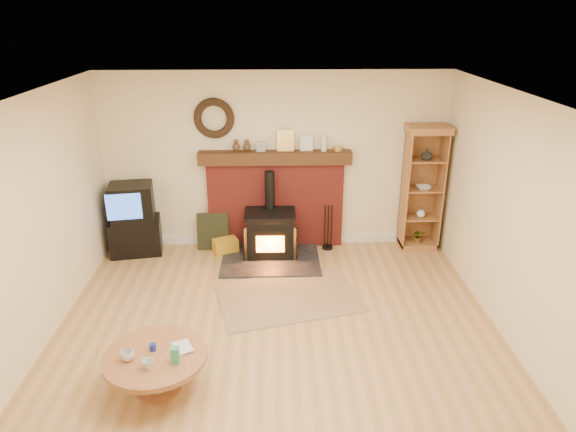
{
  "coord_description": "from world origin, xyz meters",
  "views": [
    {
      "loc": [
        -0.02,
        -4.49,
        3.38
      ],
      "look_at": [
        0.14,
        1.0,
        1.15
      ],
      "focal_mm": 32.0,
      "sensor_mm": 36.0,
      "label": 1
    }
  ],
  "objects_px": {
    "wood_stove": "(270,236)",
    "curio_cabinet": "(422,188)",
    "tv_unit": "(134,221)",
    "coffee_table": "(156,361)"
  },
  "relations": [
    {
      "from": "wood_stove",
      "to": "curio_cabinet",
      "type": "xyz_separation_m",
      "value": [
        2.23,
        0.28,
        0.61
      ]
    },
    {
      "from": "tv_unit",
      "to": "curio_cabinet",
      "type": "relative_size",
      "value": 0.57
    },
    {
      "from": "wood_stove",
      "to": "curio_cabinet",
      "type": "bearing_deg",
      "value": 7.26
    },
    {
      "from": "wood_stove",
      "to": "coffee_table",
      "type": "height_order",
      "value": "wood_stove"
    },
    {
      "from": "wood_stove",
      "to": "curio_cabinet",
      "type": "height_order",
      "value": "curio_cabinet"
    },
    {
      "from": "wood_stove",
      "to": "tv_unit",
      "type": "bearing_deg",
      "value": 174.3
    },
    {
      "from": "tv_unit",
      "to": "coffee_table",
      "type": "distance_m",
      "value": 3.17
    },
    {
      "from": "curio_cabinet",
      "to": "coffee_table",
      "type": "height_order",
      "value": "curio_cabinet"
    },
    {
      "from": "wood_stove",
      "to": "tv_unit",
      "type": "xyz_separation_m",
      "value": [
        -1.99,
        0.2,
        0.18
      ]
    },
    {
      "from": "tv_unit",
      "to": "coffee_table",
      "type": "bearing_deg",
      "value": -72.88
    }
  ]
}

